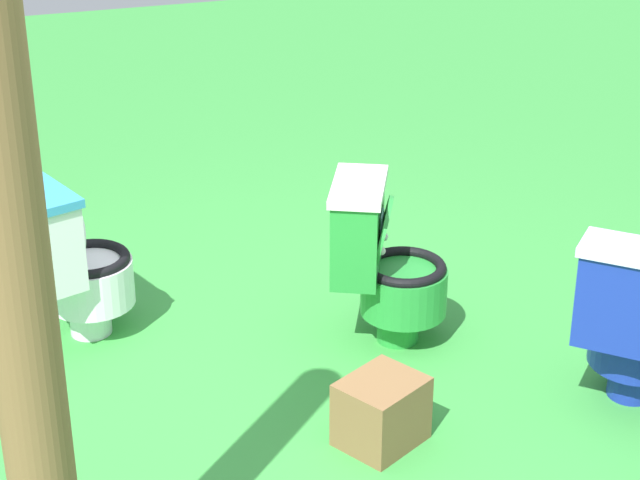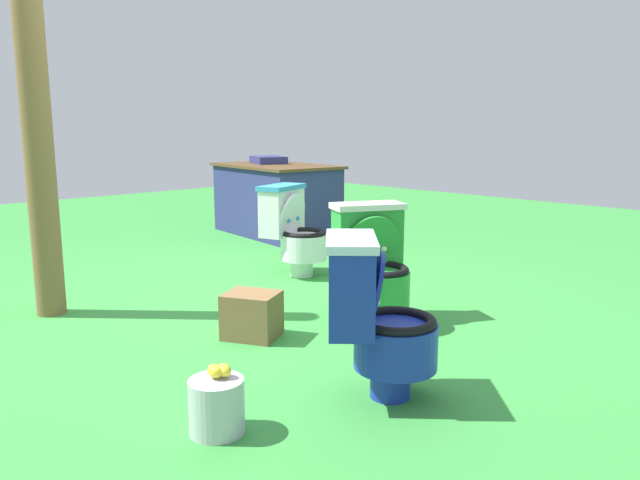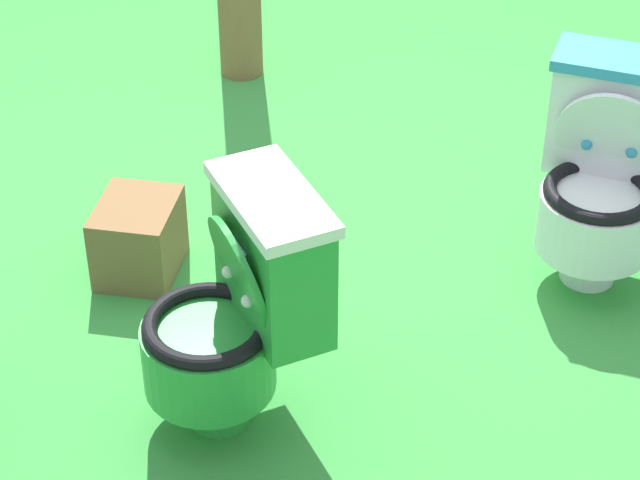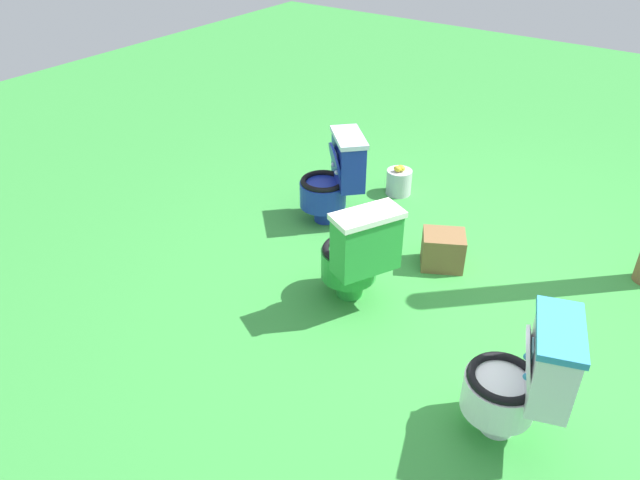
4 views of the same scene
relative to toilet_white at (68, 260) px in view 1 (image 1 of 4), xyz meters
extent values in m
plane|color=green|center=(0.52, -0.90, -0.37)|extent=(14.00, 14.00, 0.00)
cylinder|color=white|center=(0.07, 0.02, -0.30)|extent=(0.23, 0.23, 0.14)
cylinder|color=white|center=(0.09, 0.03, -0.13)|extent=(0.47, 0.47, 0.20)
torus|color=black|center=(0.09, 0.03, -0.02)|extent=(0.45, 0.45, 0.04)
cylinder|color=#338CBF|center=(0.09, 0.03, -0.07)|extent=(0.30, 0.30, 0.01)
cube|color=white|center=(-0.10, -0.03, 0.13)|extent=(0.31, 0.45, 0.37)
cube|color=#338CBF|center=(-0.10, -0.03, 0.33)|extent=(0.34, 0.48, 0.04)
cube|color=#8CE0E5|center=(-0.01, 0.00, 0.18)|extent=(0.04, 0.11, 0.08)
cylinder|color=white|center=(-0.01, 0.00, 0.12)|extent=(0.20, 0.36, 0.35)
sphere|color=#338CBF|center=(-0.02, 0.07, 0.08)|extent=(0.04, 0.04, 0.04)
sphere|color=#338CBF|center=(0.02, -0.07, 0.08)|extent=(0.04, 0.04, 0.04)
cylinder|color=#192D9E|center=(2.01, -1.20, -0.30)|extent=(0.25, 0.25, 0.14)
cylinder|color=#192D9E|center=(2.03, -1.19, -0.13)|extent=(0.52, 0.52, 0.20)
cylinder|color=silver|center=(2.03, -1.19, -0.07)|extent=(0.34, 0.34, 0.01)
cube|color=#192D9E|center=(1.89, -1.33, 0.13)|extent=(0.42, 0.42, 0.37)
cylinder|color=#192D9E|center=(1.96, -1.26, 0.12)|extent=(0.31, 0.31, 0.35)
sphere|color=silver|center=(1.91, -1.21, 0.08)|extent=(0.04, 0.04, 0.04)
cylinder|color=green|center=(1.31, -0.49, -0.30)|extent=(0.24, 0.24, 0.14)
cylinder|color=green|center=(1.33, -0.50, -0.13)|extent=(0.50, 0.50, 0.20)
torus|color=black|center=(1.33, -0.50, -0.02)|extent=(0.48, 0.48, 0.04)
cylinder|color=white|center=(1.33, -0.50, -0.07)|extent=(0.32, 0.32, 0.01)
cube|color=green|center=(1.15, -0.41, 0.13)|extent=(0.35, 0.45, 0.37)
cube|color=white|center=(1.15, -0.41, 0.33)|extent=(0.39, 0.48, 0.04)
cube|color=#8CE0E5|center=(1.24, -0.45, 0.18)|extent=(0.06, 0.10, 0.08)
cylinder|color=green|center=(1.24, -0.45, 0.12)|extent=(0.24, 0.35, 0.35)
sphere|color=white|center=(1.28, -0.39, 0.08)|extent=(0.04, 0.04, 0.04)
sphere|color=white|center=(1.22, -0.52, 0.08)|extent=(0.04, 0.04, 0.04)
cylinder|color=brown|center=(-0.30, -1.82, 0.67)|extent=(0.18, 0.18, 2.08)
cube|color=brown|center=(0.96, -1.16, -0.24)|extent=(0.38, 0.36, 0.26)
camera|label=1|loc=(-0.41, -4.32, 2.05)|focal=62.17mm
camera|label=2|loc=(3.67, -3.23, 0.83)|focal=34.80mm
camera|label=3|loc=(3.13, 1.31, 2.10)|focal=68.56mm
camera|label=4|loc=(-0.42, 2.30, 2.16)|focal=34.03mm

